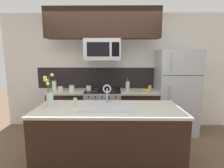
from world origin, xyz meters
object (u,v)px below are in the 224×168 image
refrigerator (175,92)px  coffee_tin (150,88)px  microwave (103,50)px  storage_jar_short (72,88)px  sink_faucet (107,91)px  flower_vase (49,96)px  stove_range (103,111)px  banana_bunch (146,90)px  dish_soap_bottle (75,102)px  french_press (128,86)px  storage_jar_squat (89,88)px  storage_jar_tall (54,86)px  storage_jar_medium (60,88)px

refrigerator → coffee_tin: bearing=176.9°
coffee_tin → microwave: bearing=-176.0°
refrigerator → storage_jar_short: 2.25m
sink_faucet → flower_vase: flower_vase is taller
microwave → sink_faucet: bearing=-82.7°
stove_range → banana_bunch: banana_bunch is taller
stove_range → flower_vase: (-0.73, -1.18, 0.60)m
refrigerator → dish_soap_bottle: (-1.91, -1.21, 0.09)m
dish_soap_bottle → french_press: bearing=54.9°
flower_vase → refrigerator: bearing=27.5°
banana_bunch → refrigerator: bearing=7.2°
storage_jar_short → storage_jar_squat: size_ratio=1.03×
storage_jar_tall → storage_jar_squat: bearing=0.7°
storage_jar_tall → storage_jar_squat: 0.74m
storage_jar_tall → french_press: 1.59m
storage_jar_tall → flower_vase: size_ratio=0.44×
storage_jar_squat → flower_vase: (-0.42, -1.16, 0.09)m
microwave → french_press: 0.95m
flower_vase → storage_jar_squat: bearing=70.0°
microwave → dish_soap_bottle: size_ratio=4.51×
storage_jar_medium → refrigerator: bearing=1.0°
refrigerator → storage_jar_short: bearing=-179.0°
refrigerator → storage_jar_tall: refrigerator is taller
microwave → refrigerator: (1.57, 0.04, -0.89)m
storage_jar_tall → storage_jar_squat: size_ratio=1.61×
storage_jar_medium → storage_jar_short: (0.25, 0.00, 0.01)m
storage_jar_short → banana_bunch: bearing=-1.5°
microwave → storage_jar_short: size_ratio=5.28×
stove_range → dish_soap_bottle: dish_soap_bottle is taller
microwave → flower_vase: size_ratio=1.50×
storage_jar_medium → storage_jar_short: 0.25m
sink_faucet → french_press: bearing=69.6°
french_press → refrigerator: bearing=-2.2°
storage_jar_medium → storage_jar_squat: storage_jar_squat is taller
stove_range → flower_vase: size_ratio=1.88×
microwave → storage_jar_medium: size_ratio=6.32×
french_press → dish_soap_bottle: bearing=-125.1°
storage_jar_squat → storage_jar_short: bearing=-179.7°
french_press → sink_faucet: size_ratio=0.87×
coffee_tin → storage_jar_medium: bearing=-177.9°
coffee_tin → dish_soap_bottle: (-1.36, -1.24, 0.01)m
dish_soap_bottle → storage_jar_squat: bearing=88.3°
storage_jar_medium → banana_bunch: size_ratio=0.62×
storage_jar_squat → french_press: (0.84, 0.08, 0.03)m
storage_jar_tall → stove_range: bearing=1.6°
microwave → refrigerator: size_ratio=0.42×
dish_soap_bottle → flower_vase: (-0.39, 0.01, 0.09)m
refrigerator → banana_bunch: (-0.65, -0.08, 0.04)m
refrigerator → coffee_tin: refrigerator is taller
coffee_tin → flower_vase: size_ratio=0.22×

